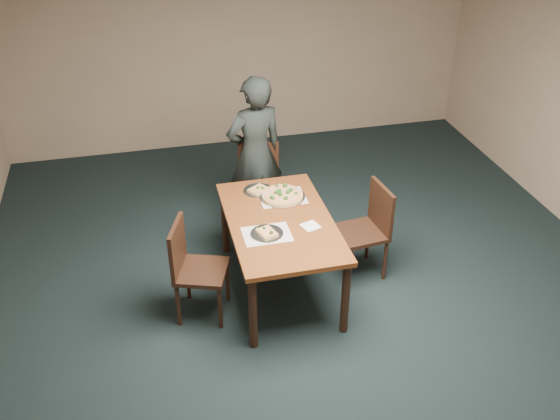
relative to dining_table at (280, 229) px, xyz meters
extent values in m
plane|color=black|center=(0.25, -0.80, -0.66)|extent=(8.00, 8.00, 0.00)
plane|color=tan|center=(0.25, 3.20, 0.74)|extent=(6.00, 0.00, 6.00)
cube|color=#5D2C12|center=(0.00, 0.00, 0.07)|extent=(0.90, 1.50, 0.04)
cylinder|color=black|center=(-0.39, -0.69, -0.31)|extent=(0.07, 0.07, 0.70)
cylinder|color=black|center=(-0.39, 0.69, -0.31)|extent=(0.07, 0.07, 0.70)
cylinder|color=black|center=(0.39, -0.69, -0.31)|extent=(0.07, 0.07, 0.70)
cylinder|color=black|center=(0.39, 0.69, -0.31)|extent=(0.07, 0.07, 0.70)
cube|color=black|center=(0.03, 1.05, -0.21)|extent=(0.49, 0.49, 0.04)
cylinder|color=black|center=(-0.18, 0.90, -0.44)|extent=(0.04, 0.04, 0.43)
cylinder|color=black|center=(-0.11, 1.26, -0.44)|extent=(0.04, 0.04, 0.43)
cylinder|color=black|center=(0.18, 0.84, -0.44)|extent=(0.04, 0.04, 0.43)
cylinder|color=black|center=(0.24, 1.19, -0.44)|extent=(0.04, 0.04, 0.43)
cube|color=black|center=(0.07, 1.23, 0.03)|extent=(0.42, 0.11, 0.44)
cube|color=black|center=(-0.73, -0.18, -0.21)|extent=(0.53, 0.53, 0.04)
cylinder|color=black|center=(-0.62, -0.41, -0.44)|extent=(0.04, 0.04, 0.43)
cylinder|color=black|center=(-0.96, -0.29, -0.44)|extent=(0.04, 0.04, 0.43)
cylinder|color=black|center=(-0.50, -0.07, -0.44)|extent=(0.04, 0.04, 0.43)
cylinder|color=black|center=(-0.84, 0.05, -0.44)|extent=(0.04, 0.04, 0.43)
cube|color=black|center=(-0.91, -0.12, 0.03)|extent=(0.17, 0.41, 0.44)
cube|color=black|center=(0.79, 0.06, -0.21)|extent=(0.46, 0.46, 0.04)
cylinder|color=black|center=(0.59, 0.21, -0.44)|extent=(0.04, 0.04, 0.43)
cylinder|color=black|center=(0.95, 0.25, -0.44)|extent=(0.04, 0.04, 0.43)
cylinder|color=black|center=(0.63, -0.14, -0.44)|extent=(0.04, 0.04, 0.43)
cylinder|color=black|center=(0.99, -0.10, -0.44)|extent=(0.04, 0.04, 0.43)
cube|color=black|center=(0.98, 0.08, 0.03)|extent=(0.08, 0.42, 0.44)
imported|color=black|center=(0.01, 1.13, 0.17)|extent=(0.67, 0.51, 1.66)
cube|color=white|center=(0.11, 0.36, 0.09)|extent=(0.42, 0.32, 0.00)
cube|color=white|center=(-0.16, -0.19, 0.09)|extent=(0.40, 0.30, 0.00)
cylinder|color=silver|center=(0.11, 0.36, 0.10)|extent=(0.42, 0.42, 0.01)
cylinder|color=#C4884B|center=(0.11, 0.36, 0.12)|extent=(0.38, 0.38, 0.02)
cylinder|color=#FFDB85|center=(0.11, 0.36, 0.13)|extent=(0.34, 0.34, 0.01)
sphere|color=#1C4515|center=(0.00, 0.29, 0.14)|extent=(0.03, 0.03, 0.03)
sphere|color=#1C4515|center=(0.16, 0.36, 0.15)|extent=(0.04, 0.04, 0.04)
sphere|color=#1C4515|center=(0.09, 0.50, 0.14)|extent=(0.03, 0.03, 0.03)
sphere|color=#1C4515|center=(0.12, 0.26, 0.15)|extent=(0.04, 0.04, 0.04)
sphere|color=#1C4515|center=(0.06, 0.38, 0.15)|extent=(0.04, 0.04, 0.04)
sphere|color=#1C4515|center=(0.17, 0.48, 0.15)|extent=(0.04, 0.04, 0.04)
sphere|color=#1C4515|center=(0.20, 0.39, 0.15)|extent=(0.04, 0.04, 0.04)
sphere|color=#1C4515|center=(0.00, 0.30, 0.15)|extent=(0.04, 0.04, 0.04)
sphere|color=#1C4515|center=(0.08, 0.34, 0.15)|extent=(0.04, 0.04, 0.04)
sphere|color=#1C4515|center=(0.09, 0.40, 0.15)|extent=(0.04, 0.04, 0.04)
sphere|color=#1C4515|center=(0.23, 0.33, 0.14)|extent=(0.03, 0.03, 0.03)
cylinder|color=silver|center=(-0.16, -0.19, 0.10)|extent=(0.28, 0.28, 0.01)
cube|color=#C4884B|center=(-0.16, -0.19, 0.11)|extent=(0.18, 0.20, 0.02)
cube|color=#FFDB85|center=(-0.16, -0.19, 0.12)|extent=(0.14, 0.16, 0.01)
sphere|color=#1C4515|center=(-0.13, -0.24, 0.14)|extent=(0.03, 0.03, 0.03)
sphere|color=#1C4515|center=(-0.17, -0.15, 0.13)|extent=(0.03, 0.03, 0.03)
cylinder|color=silver|center=(-0.08, 0.53, 0.10)|extent=(0.28, 0.28, 0.01)
cube|color=#C4884B|center=(-0.08, 0.53, 0.11)|extent=(0.21, 0.20, 0.02)
cube|color=#FFDB85|center=(-0.08, 0.53, 0.12)|extent=(0.17, 0.16, 0.01)
sphere|color=#1C4515|center=(-0.09, 0.53, 0.13)|extent=(0.03, 0.03, 0.03)
sphere|color=#1C4515|center=(-0.04, 0.51, 0.13)|extent=(0.03, 0.03, 0.03)
cube|color=white|center=(0.23, -0.16, 0.09)|extent=(0.18, 0.18, 0.01)
camera|label=1|loc=(-1.07, -4.43, 3.04)|focal=40.00mm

